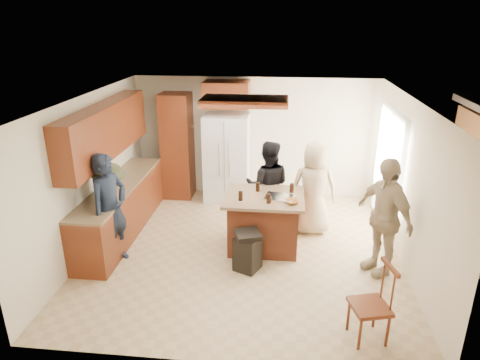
# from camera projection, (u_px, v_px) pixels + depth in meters

# --- Properties ---
(person_front_left) EXTENTS (0.69, 0.78, 1.78)m
(person_front_left) POSITION_uv_depth(u_px,v_px,m) (110.00, 210.00, 6.48)
(person_front_left) COLOR black
(person_front_left) RESTS_ON ground
(person_behind_left) EXTENTS (0.81, 0.50, 1.64)m
(person_behind_left) POSITION_uv_depth(u_px,v_px,m) (268.00, 186.00, 7.56)
(person_behind_left) COLOR black
(person_behind_left) RESTS_ON ground
(person_behind_right) EXTENTS (0.84, 0.57, 1.67)m
(person_behind_right) POSITION_uv_depth(u_px,v_px,m) (314.00, 188.00, 7.42)
(person_behind_right) COLOR tan
(person_behind_right) RESTS_ON ground
(person_side_right) EXTENTS (1.01, 1.18, 1.80)m
(person_side_right) POSITION_uv_depth(u_px,v_px,m) (384.00, 217.00, 6.22)
(person_side_right) COLOR tan
(person_side_right) RESTS_ON ground
(person_counter) EXTENTS (0.79, 1.05, 1.47)m
(person_counter) POSITION_uv_depth(u_px,v_px,m) (113.00, 206.00, 6.96)
(person_counter) COLOR #30351F
(person_counter) RESTS_ON ground
(left_cabinetry) EXTENTS (0.64, 3.00, 2.30)m
(left_cabinetry) POSITION_uv_depth(u_px,v_px,m) (116.00, 183.00, 7.35)
(left_cabinetry) COLOR maroon
(left_cabinetry) RESTS_ON ground
(back_wall_units) EXTENTS (1.80, 0.60, 2.45)m
(back_wall_units) POSITION_uv_depth(u_px,v_px,m) (189.00, 134.00, 8.78)
(back_wall_units) COLOR maroon
(back_wall_units) RESTS_ON ground
(refrigerator) EXTENTS (0.90, 0.76, 1.80)m
(refrigerator) POSITION_uv_depth(u_px,v_px,m) (227.00, 158.00, 8.80)
(refrigerator) COLOR white
(refrigerator) RESTS_ON ground
(kitchen_island) EXTENTS (1.28, 1.03, 0.93)m
(kitchen_island) POSITION_uv_depth(u_px,v_px,m) (264.00, 221.00, 7.03)
(kitchen_island) COLOR #994327
(kitchen_island) RESTS_ON ground
(island_items) EXTENTS (0.98, 0.62, 0.15)m
(island_items) POSITION_uv_depth(u_px,v_px,m) (278.00, 197.00, 6.74)
(island_items) COLOR silver
(island_items) RESTS_ON kitchen_island
(trash_bin) EXTENTS (0.46, 0.46, 0.63)m
(trash_bin) POSITION_uv_depth(u_px,v_px,m) (247.00, 251.00, 6.45)
(trash_bin) COLOR black
(trash_bin) RESTS_ON ground
(spindle_chair) EXTENTS (0.51, 0.51, 0.99)m
(spindle_chair) POSITION_uv_depth(u_px,v_px,m) (371.00, 306.00, 5.00)
(spindle_chair) COLOR maroon
(spindle_chair) RESTS_ON ground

